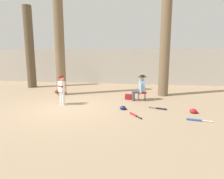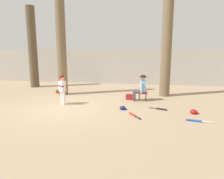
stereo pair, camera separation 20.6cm
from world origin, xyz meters
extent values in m
plane|color=#9E8466|center=(0.00, 0.00, 0.00)|extent=(60.00, 60.00, 0.00)
cube|color=#ADA89E|center=(0.00, 6.99, 1.22)|extent=(18.00, 0.36, 2.45)
cylinder|color=brown|center=(-1.32, 2.54, 3.15)|extent=(0.50, 0.50, 6.31)
cone|color=brown|center=(-1.32, 2.54, 0.00)|extent=(0.79, 0.79, 0.30)
cylinder|color=brown|center=(4.01, 3.15, 2.53)|extent=(0.52, 0.52, 5.07)
cone|color=brown|center=(4.01, 3.15, 0.00)|extent=(0.84, 0.84, 0.31)
cylinder|color=white|center=(-0.37, 0.45, 0.29)|extent=(0.12, 0.12, 0.58)
cylinder|color=white|center=(-0.51, 0.56, 0.29)|extent=(0.12, 0.12, 0.58)
cube|color=white|center=(-0.44, 0.51, 0.80)|extent=(0.36, 0.34, 0.44)
cube|color=maroon|center=(-0.44, 0.51, 0.82)|extent=(0.37, 0.35, 0.05)
sphere|color=tan|center=(-0.44, 0.51, 1.15)|extent=(0.20, 0.20, 0.20)
sphere|color=maroon|center=(-0.44, 0.51, 1.21)|extent=(0.19, 0.19, 0.19)
cube|color=maroon|center=(-0.49, 0.43, 1.19)|extent=(0.17, 0.16, 0.02)
cylinder|color=tan|center=(-0.26, 0.35, 0.84)|extent=(0.11, 0.11, 0.42)
cylinder|color=tan|center=(-0.63, 0.60, 0.72)|extent=(0.11, 0.11, 0.40)
ellipsoid|color=#933823|center=(-0.69, 0.56, 0.56)|extent=(0.23, 0.25, 0.18)
cube|color=red|center=(2.93, 1.85, 0.38)|extent=(0.46, 0.46, 0.06)
cylinder|color=#333338|center=(2.80, 1.68, 0.19)|extent=(0.02, 0.02, 0.38)
cylinder|color=#333338|center=(2.76, 1.98, 0.19)|extent=(0.02, 0.02, 0.38)
cylinder|color=#333338|center=(3.10, 1.73, 0.19)|extent=(0.02, 0.02, 0.38)
cylinder|color=#333338|center=(3.05, 2.02, 0.19)|extent=(0.02, 0.02, 0.38)
cylinder|color=#47474C|center=(2.55, 1.70, 0.21)|extent=(0.13, 0.13, 0.43)
cylinder|color=#47474C|center=(2.52, 1.89, 0.21)|extent=(0.13, 0.13, 0.43)
cylinder|color=#47474C|center=(2.74, 1.73, 0.43)|extent=(0.42, 0.21, 0.15)
cylinder|color=#47474C|center=(2.71, 1.92, 0.43)|extent=(0.42, 0.21, 0.15)
cube|color=#8CB7D8|center=(2.93, 1.85, 0.69)|extent=(0.29, 0.39, 0.52)
cylinder|color=#8CB7D8|center=(2.88, 1.62, 0.63)|extent=(0.10, 0.10, 0.46)
cylinder|color=#8CB7D8|center=(2.82, 2.06, 0.63)|extent=(0.10, 0.10, 0.46)
sphere|color=tan|center=(2.93, 1.85, 1.09)|extent=(0.22, 0.22, 0.22)
cylinder|color=#232328|center=(2.93, 1.85, 1.12)|extent=(0.40, 0.40, 0.02)
cylinder|color=#232328|center=(2.93, 1.85, 1.16)|extent=(0.20, 0.20, 0.09)
cube|color=maroon|center=(2.31, 1.94, 0.13)|extent=(0.37, 0.24, 0.26)
cylinder|color=brown|center=(-4.16, 4.48, 2.53)|extent=(0.55, 0.55, 5.06)
cone|color=brown|center=(-4.16, 4.48, 0.00)|extent=(0.93, 0.93, 0.33)
cylinder|color=black|center=(3.72, 0.42, 0.03)|extent=(0.42, 0.20, 0.07)
cylinder|color=#4C4C51|center=(3.38, 0.53, 0.03)|extent=(0.28, 0.12, 0.03)
cylinder|color=#4C4C51|center=(3.25, 0.58, 0.03)|extent=(0.03, 0.06, 0.06)
cylinder|color=red|center=(2.66, -0.50, 0.03)|extent=(0.30, 0.39, 0.07)
cylinder|color=black|center=(2.86, -0.80, 0.03)|extent=(0.19, 0.25, 0.03)
cylinder|color=black|center=(2.94, -0.91, 0.03)|extent=(0.06, 0.05, 0.06)
cylinder|color=#2347AD|center=(4.67, -0.77, 0.03)|extent=(0.47, 0.16, 0.07)
cylinder|color=silver|center=(5.06, -0.85, 0.03)|extent=(0.31, 0.09, 0.03)
cylinder|color=silver|center=(5.21, -0.88, 0.03)|extent=(0.03, 0.06, 0.06)
ellipsoid|color=navy|center=(2.21, 0.17, 0.07)|extent=(0.24, 0.22, 0.16)
cube|color=navy|center=(2.32, 0.17, 0.03)|extent=(0.10, 0.12, 0.02)
ellipsoid|color=#A81919|center=(4.85, 0.11, 0.08)|extent=(0.27, 0.24, 0.18)
cube|color=#A81919|center=(4.97, 0.11, 0.04)|extent=(0.11, 0.13, 0.02)
camera|label=1|loc=(2.96, -7.44, 2.22)|focal=32.13mm
camera|label=2|loc=(3.17, -7.41, 2.22)|focal=32.13mm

